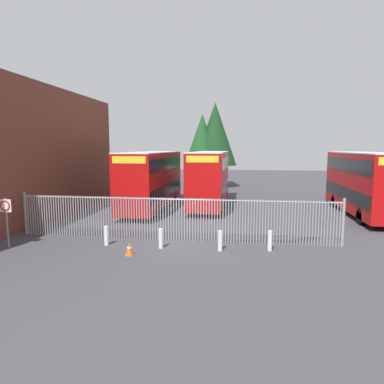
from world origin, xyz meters
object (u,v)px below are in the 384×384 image
object	(u,v)px
double_decker_bus_near_gate	(152,178)
double_decker_bus_behind_fence_left	(210,176)
double_decker_bus_behind_fence_right	(364,181)
bollard_near_right	(220,241)
bollard_near_left	(106,236)
bollard_far_right	(270,241)
traffic_cone_by_gate	(129,249)
speed_limit_sign_post	(6,211)
bollard_center_front	(161,238)

from	to	relation	value
double_decker_bus_near_gate	double_decker_bus_behind_fence_left	bearing A→B (deg)	25.72
double_decker_bus_behind_fence_right	bollard_near_right	distance (m)	13.92
double_decker_bus_behind_fence_left	bollard_near_left	xyz separation A→B (m)	(-3.92, -12.18, -1.95)
bollard_far_right	traffic_cone_by_gate	world-z (taller)	bollard_far_right
bollard_near_right	double_decker_bus_near_gate	bearing A→B (deg)	120.05
traffic_cone_by_gate	speed_limit_sign_post	size ratio (longest dim) A/B	0.25
double_decker_bus_near_gate	double_decker_bus_behind_fence_right	xyz separation A→B (m)	(15.32, -0.15, 0.00)
traffic_cone_by_gate	speed_limit_sign_post	distance (m)	6.24
double_decker_bus_behind_fence_right	speed_limit_sign_post	distance (m)	22.36
bollard_near_left	bollard_near_right	size ratio (longest dim) A/B	1.00
double_decker_bus_behind_fence_right	bollard_center_front	distance (m)	15.95
bollard_near_right	traffic_cone_by_gate	xyz separation A→B (m)	(-3.93, -1.28, -0.19)
double_decker_bus_near_gate	traffic_cone_by_gate	bearing A→B (deg)	-80.18
traffic_cone_by_gate	bollard_near_right	bearing A→B (deg)	17.99
bollard_center_front	bollard_far_right	world-z (taller)	same
double_decker_bus_behind_fence_left	bollard_far_right	bearing A→B (deg)	-71.87
bollard_center_front	speed_limit_sign_post	xyz separation A→B (m)	(-7.17, -1.05, 1.30)
double_decker_bus_behind_fence_right	bollard_near_right	size ratio (longest dim) A/B	11.38
double_decker_bus_behind_fence_left	bollard_near_left	distance (m)	12.94
double_decker_bus_near_gate	bollard_near_right	distance (m)	11.99
bollard_near_left	double_decker_bus_behind_fence_right	bearing A→B (deg)	33.67
bollard_center_front	speed_limit_sign_post	size ratio (longest dim) A/B	0.40
bollard_far_right	speed_limit_sign_post	xyz separation A→B (m)	(-12.26, -1.38, 1.30)
bollard_near_left	speed_limit_sign_post	bearing A→B (deg)	-165.08
traffic_cone_by_gate	speed_limit_sign_post	xyz separation A→B (m)	(-6.05, 0.23, 1.49)
bollard_center_front	speed_limit_sign_post	distance (m)	7.37
bollard_near_left	bollard_near_right	world-z (taller)	same
double_decker_bus_behind_fence_left	speed_limit_sign_post	size ratio (longest dim) A/B	4.50
bollard_near_right	traffic_cone_by_gate	bearing A→B (deg)	-162.01
traffic_cone_by_gate	double_decker_bus_behind_fence_left	bearing A→B (deg)	80.45
bollard_far_right	double_decker_bus_behind_fence_left	bearing A→B (deg)	108.13
double_decker_bus_near_gate	speed_limit_sign_post	world-z (taller)	double_decker_bus_near_gate
bollard_center_front	bollard_near_right	size ratio (longest dim) A/B	1.00
double_decker_bus_behind_fence_right	speed_limit_sign_post	world-z (taller)	double_decker_bus_behind_fence_right
double_decker_bus_behind_fence_left	double_decker_bus_behind_fence_right	size ratio (longest dim) A/B	1.00
double_decker_bus_near_gate	speed_limit_sign_post	distance (m)	12.02
bollard_near_left	traffic_cone_by_gate	distance (m)	2.16
bollard_center_front	double_decker_bus_behind_fence_right	bearing A→B (deg)	39.60
double_decker_bus_near_gate	bollard_center_front	bearing A→B (deg)	-73.08
double_decker_bus_behind_fence_right	bollard_near_left	distance (m)	18.08
double_decker_bus_behind_fence_right	double_decker_bus_near_gate	bearing A→B (deg)	179.43
double_decker_bus_behind_fence_left	speed_limit_sign_post	bearing A→B (deg)	-121.97
bollard_near_right	bollard_near_left	bearing A→B (deg)	178.69
bollard_near_left	speed_limit_sign_post	world-z (taller)	speed_limit_sign_post
double_decker_bus_behind_fence_right	bollard_far_right	xyz separation A→B (m)	(-7.12, -9.76, -1.95)
double_decker_bus_near_gate	bollard_far_right	size ratio (longest dim) A/B	11.38
speed_limit_sign_post	double_decker_bus_behind_fence_left	bearing A→B (deg)	58.03
double_decker_bus_behind_fence_left	speed_limit_sign_post	distance (m)	15.76
bollard_far_right	speed_limit_sign_post	distance (m)	12.40
speed_limit_sign_post	double_decker_bus_behind_fence_right	bearing A→B (deg)	29.90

